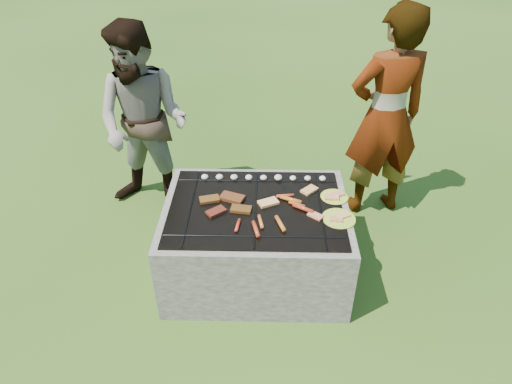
% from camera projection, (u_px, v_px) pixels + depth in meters
% --- Properties ---
extents(lawn, '(60.00, 60.00, 0.00)m').
position_uv_depth(lawn, '(256.00, 270.00, 3.53)').
color(lawn, '#214411').
rests_on(lawn, ground).
extents(fire_pit, '(1.30, 1.00, 0.62)m').
position_uv_depth(fire_pit, '(256.00, 242.00, 3.36)').
color(fire_pit, gray).
rests_on(fire_pit, ground).
extents(mushrooms, '(0.94, 0.06, 0.04)m').
position_uv_depth(mushrooms, '(261.00, 177.00, 3.44)').
color(mushrooms, '#F0E7CC').
rests_on(mushrooms, fire_pit).
extents(pork_slabs, '(0.38, 0.30, 0.02)m').
position_uv_depth(pork_slabs, '(226.00, 203.00, 3.19)').
color(pork_slabs, '#9A571C').
rests_on(pork_slabs, fire_pit).
extents(sausages, '(0.53, 0.48, 0.03)m').
position_uv_depth(sausages, '(279.00, 213.00, 3.09)').
color(sausages, '#EE4627').
rests_on(sausages, fire_pit).
extents(bread_on_grate, '(0.46, 0.42, 0.02)m').
position_uv_depth(bread_on_grate, '(292.00, 200.00, 3.22)').
color(bread_on_grate, '#F4C37D').
rests_on(bread_on_grate, fire_pit).
extents(plate_far, '(0.21, 0.21, 0.03)m').
position_uv_depth(plate_far, '(334.00, 197.00, 3.27)').
color(plate_far, '#FFF63C').
rests_on(plate_far, fire_pit).
extents(plate_near, '(0.30, 0.30, 0.03)m').
position_uv_depth(plate_near, '(339.00, 219.00, 3.07)').
color(plate_near, gold).
rests_on(plate_near, fire_pit).
extents(cook, '(0.74, 0.57, 1.80)m').
position_uv_depth(cook, '(386.00, 117.00, 3.68)').
color(cook, '#A29487').
rests_on(cook, ground).
extents(bystander, '(0.93, 0.80, 1.64)m').
position_uv_depth(bystander, '(144.00, 123.00, 3.76)').
color(bystander, gray).
rests_on(bystander, ground).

